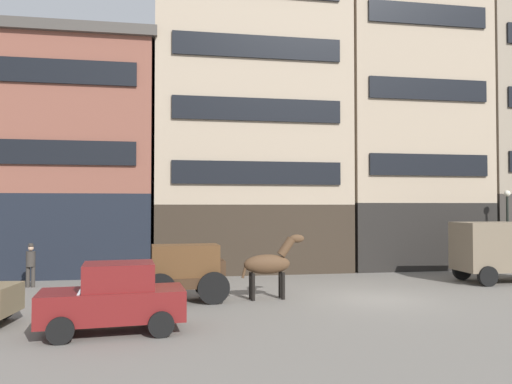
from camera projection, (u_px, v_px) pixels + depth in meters
name	position (u px, v px, depth m)	size (l,w,h in m)	color
ground_plane	(377.00, 299.00, 17.81)	(120.00, 120.00, 0.00)	slate
building_far_left	(70.00, 155.00, 25.38)	(8.84, 6.56, 11.75)	black
building_center_left	(248.00, 118.00, 26.99)	(10.28, 6.56, 16.10)	#33281E
building_center_right	(402.00, 127.00, 28.49)	(8.18, 6.56, 15.64)	black
cargo_wagon	(187.00, 269.00, 17.35)	(2.98, 1.67, 1.98)	#3D2819
draft_horse	(270.00, 263.00, 17.86)	(2.35, 0.70, 2.30)	#513823
delivery_truck_near	(502.00, 250.00, 21.79)	(4.37, 2.18, 2.62)	#7A6B4C
sedan_light	(114.00, 298.00, 13.14)	(3.84, 2.14, 1.83)	maroon
pedestrian_officer	(31.00, 263.00, 20.41)	(0.41, 0.41, 1.79)	#38332D
streetlamp_curbside	(507.00, 219.00, 24.93)	(0.32, 0.32, 4.12)	black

